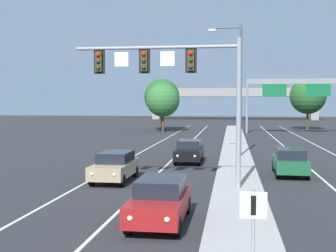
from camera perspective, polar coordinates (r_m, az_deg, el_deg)
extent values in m
cube|color=#9E9B93|center=(24.52, 8.87, -6.86)|extent=(2.40, 110.00, 0.15)
cube|color=silver|center=(31.75, 0.18, -4.68)|extent=(0.14, 100.00, 0.01)
cube|color=silver|center=(31.84, 17.24, -4.80)|extent=(0.14, 100.00, 0.01)
cube|color=silver|center=(32.37, -5.64, -4.55)|extent=(0.14, 100.00, 0.01)
cylinder|color=gray|center=(21.60, 9.01, 1.61)|extent=(0.24, 0.24, 7.20)
cylinder|color=gray|center=(22.07, -1.56, 10.00)|extent=(8.03, 0.16, 0.16)
cube|color=black|center=(21.82, 2.97, 8.36)|extent=(0.56, 0.06, 1.20)
cube|color=#38330F|center=(21.78, 2.96, 8.37)|extent=(0.32, 0.32, 1.00)
sphere|color=red|center=(21.64, 2.92, 9.26)|extent=(0.22, 0.22, 0.22)
sphere|color=#282828|center=(21.61, 2.92, 8.41)|extent=(0.22, 0.22, 0.22)
sphere|color=#282828|center=(21.58, 2.91, 7.57)|extent=(0.22, 0.22, 0.22)
cube|color=black|center=(22.14, -3.02, 8.28)|extent=(0.56, 0.06, 1.20)
cube|color=#38330F|center=(22.11, -3.04, 8.29)|extent=(0.32, 0.32, 1.00)
sphere|color=red|center=(21.97, -3.13, 9.16)|extent=(0.22, 0.22, 0.22)
sphere|color=#282828|center=(21.94, -3.12, 8.33)|extent=(0.22, 0.22, 0.22)
sphere|color=#282828|center=(21.91, -3.12, 7.50)|extent=(0.22, 0.22, 0.22)
cube|color=black|center=(22.70, -8.76, 8.12)|extent=(0.56, 0.06, 1.20)
cube|color=#38330F|center=(22.66, -8.79, 8.13)|extent=(0.32, 0.32, 1.00)
sphere|color=red|center=(22.53, -8.93, 8.98)|extent=(0.22, 0.22, 0.22)
sphere|color=#282828|center=(22.50, -8.92, 8.17)|extent=(0.22, 0.22, 0.22)
sphere|color=#282828|center=(22.47, -8.91, 7.36)|extent=(0.22, 0.22, 0.22)
cube|color=white|center=(21.90, -0.07, 8.61)|extent=(0.70, 0.04, 0.70)
cube|color=white|center=(22.35, -5.96, 8.48)|extent=(0.70, 0.04, 0.70)
cylinder|color=gray|center=(10.44, 10.81, -13.89)|extent=(0.08, 0.08, 2.20)
cube|color=white|center=(10.22, 10.86, -9.91)|extent=(0.60, 0.03, 0.60)
cube|color=black|center=(10.20, 10.87, -9.94)|extent=(0.12, 0.01, 0.44)
cylinder|color=#4C4C51|center=(34.63, 9.26, 4.46)|extent=(0.20, 0.20, 10.00)
cylinder|color=#4C4C51|center=(35.08, 7.49, 12.34)|extent=(2.20, 0.12, 0.12)
cube|color=#B7B7B2|center=(35.09, 5.65, 12.10)|extent=(0.56, 0.28, 0.20)
cube|color=maroon|center=(16.01, -1.03, -9.99)|extent=(1.81, 4.41, 0.70)
cube|color=black|center=(16.09, -0.90, -7.63)|extent=(1.59, 2.38, 0.56)
sphere|color=#EAE5C6|center=(13.82, -0.13, -11.89)|extent=(0.18, 0.18, 0.18)
sphere|color=#EAE5C6|center=(14.03, -4.88, -11.67)|extent=(0.18, 0.18, 0.18)
cylinder|color=black|center=(14.55, 1.17, -12.75)|extent=(0.22, 0.64, 0.64)
cylinder|color=black|center=(14.82, -5.12, -12.46)|extent=(0.22, 0.64, 0.64)
cylinder|color=black|center=(17.43, 2.43, -10.08)|extent=(0.22, 0.64, 0.64)
cylinder|color=black|center=(17.67, -2.82, -9.91)|extent=(0.22, 0.64, 0.64)
cube|color=tan|center=(24.44, -6.82, -5.46)|extent=(1.83, 4.41, 0.70)
cube|color=black|center=(24.57, -6.69, -3.93)|extent=(1.60, 2.39, 0.56)
sphere|color=#EAE5C6|center=(22.21, -6.87, -6.19)|extent=(0.18, 0.18, 0.18)
sphere|color=#EAE5C6|center=(22.54, -9.71, -6.08)|extent=(0.18, 0.18, 0.18)
cylinder|color=black|center=(22.87, -5.87, -6.94)|extent=(0.22, 0.64, 0.64)
cylinder|color=black|center=(23.31, -9.70, -6.77)|extent=(0.22, 0.64, 0.64)
cylinder|color=black|center=(25.74, -4.19, -5.80)|extent=(0.22, 0.64, 0.64)
cylinder|color=black|center=(26.14, -7.63, -5.68)|extent=(0.22, 0.64, 0.64)
cube|color=black|center=(31.70, 2.73, -3.48)|extent=(1.82, 4.41, 0.70)
cube|color=black|center=(31.85, 2.77, -2.31)|extent=(1.59, 2.38, 0.56)
sphere|color=#EAE5C6|center=(29.49, 3.46, -3.88)|extent=(0.18, 0.18, 0.18)
sphere|color=#EAE5C6|center=(29.60, 1.23, -3.85)|extent=(0.18, 0.18, 0.18)
cylinder|color=black|center=(30.20, 3.98, -4.48)|extent=(0.22, 0.64, 0.64)
cylinder|color=black|center=(30.35, 0.96, -4.44)|extent=(0.22, 0.64, 0.64)
cylinder|color=black|center=(33.17, 4.34, -3.81)|extent=(0.22, 0.64, 0.64)
cylinder|color=black|center=(33.31, 1.59, -3.77)|extent=(0.22, 0.64, 0.64)
cube|color=#195633|center=(27.27, 15.30, -4.66)|extent=(1.91, 4.44, 0.70)
cube|color=black|center=(26.98, 15.37, -3.39)|extent=(1.64, 2.42, 0.56)
sphere|color=#EAE5C6|center=(29.37, 13.76, -3.99)|extent=(0.18, 0.18, 0.18)
sphere|color=#EAE5C6|center=(29.48, 16.00, -4.00)|extent=(0.18, 0.18, 0.18)
cylinder|color=black|center=(28.74, 13.40, -4.95)|extent=(0.24, 0.65, 0.64)
cylinder|color=black|center=(28.89, 16.58, -4.95)|extent=(0.24, 0.65, 0.64)
cylinder|color=black|center=(25.78, 13.84, -5.87)|extent=(0.24, 0.65, 0.64)
cylinder|color=black|center=(25.94, 17.38, -5.87)|extent=(0.24, 0.65, 0.64)
cylinder|color=gray|center=(62.13, 10.06, 2.53)|extent=(0.28, 0.28, 7.50)
cube|color=gray|center=(62.74, 16.06, 5.52)|extent=(13.00, 0.36, 0.70)
cube|color=#0F6033|center=(62.18, 13.45, 4.47)|extent=(3.20, 0.08, 1.70)
cube|color=#0F6033|center=(62.96, 18.66, 4.38)|extent=(3.20, 0.08, 1.70)
cube|color=gray|center=(110.84, 8.38, 4.03)|extent=(42.40, 6.40, 1.10)
cube|color=gray|center=(107.86, 8.39, 4.59)|extent=(42.40, 0.36, 0.90)
cube|color=gray|center=(112.43, -1.48, 2.33)|extent=(1.80, 2.40, 5.65)
cube|color=gray|center=(112.54, 18.19, 2.17)|extent=(1.80, 2.40, 5.65)
cylinder|color=#4C3823|center=(64.30, -0.66, 0.43)|extent=(0.36, 0.36, 2.65)
sphere|color=#2D6B2D|center=(64.23, -0.66, 3.34)|extent=(4.85, 4.85, 4.85)
cylinder|color=#4C3823|center=(68.50, -0.79, 0.73)|extent=(0.36, 0.36, 2.97)
sphere|color=#235623|center=(68.45, -0.79, 3.78)|extent=(5.42, 5.42, 5.42)
cylinder|color=#4C3823|center=(71.97, 17.40, 0.72)|extent=(0.36, 0.36, 3.02)
sphere|color=#235623|center=(71.92, 17.45, 3.67)|extent=(5.51, 5.51, 5.51)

